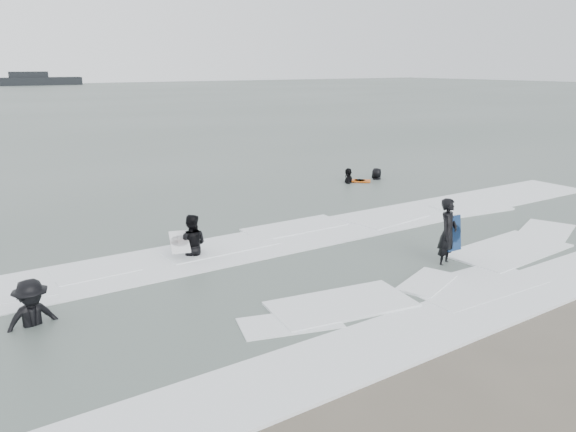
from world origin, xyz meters
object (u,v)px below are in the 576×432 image
vessel_horizon (29,80)px  surfer_breaker (34,329)px  surfer_wading (192,257)px  surfer_centre (445,265)px  surfer_right_far (377,180)px  surfer_right_near (348,183)px

vessel_horizon → surfer_breaker: bearing=-99.0°
surfer_breaker → vessel_horizon: 147.74m
surfer_wading → surfer_breaker: surfer_breaker is taller
surfer_centre → surfer_right_far: (6.17, 9.68, 0.00)m
surfer_wading → surfer_right_far: surfer_wading is taller
surfer_breaker → surfer_right_near: bearing=21.4°
surfer_breaker → surfer_right_near: 16.57m
surfer_breaker → surfer_right_far: 17.88m
surfer_centre → surfer_breaker: 10.20m
surfer_centre → surfer_right_near: size_ratio=1.01×
surfer_right_near → vessel_horizon: size_ratio=0.07×
surfer_wading → surfer_right_near: size_ratio=0.96×
surfer_centre → surfer_right_far: surfer_centre is taller
surfer_wading → surfer_right_far: bearing=-122.6°
vessel_horizon → surfer_right_near: bearing=-93.6°
surfer_wading → surfer_breaker: (-4.53, -2.34, 0.00)m
surfer_wading → surfer_right_near: bearing=-118.6°
surfer_centre → surfer_right_near: surfer_centre is taller
surfer_wading → surfer_right_far: 12.79m
surfer_right_near → surfer_right_far: (1.56, -0.17, 0.00)m
surfer_centre → vessel_horizon: bearing=64.2°
surfer_wading → surfer_centre: bearing=174.2°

